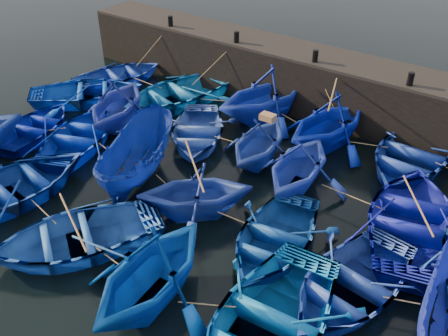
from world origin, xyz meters
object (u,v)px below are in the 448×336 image
Objects in this scene: boat_0 at (120,75)px; wooden_crate at (268,117)px; boat_8 at (197,131)px; boat_13 at (36,126)px.

boat_0 is 10.37m from wooden_crate.
boat_8 is (6.79, -2.24, -0.00)m from boat_0.
boat_8 is at bearing -177.53° from wooden_crate.
wooden_crate is (10.02, -2.10, 1.60)m from boat_0.
wooden_crate is at bearing -172.36° from boat_0.
boat_0 is 1.08× the size of boat_13.
boat_13 is (1.10, -5.82, -0.03)m from boat_0.
boat_8 is 3.61m from wooden_crate.
wooden_crate reaches higher than boat_8.
boat_13 is at bearing -157.41° from wooden_crate.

